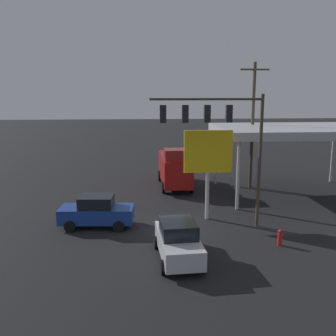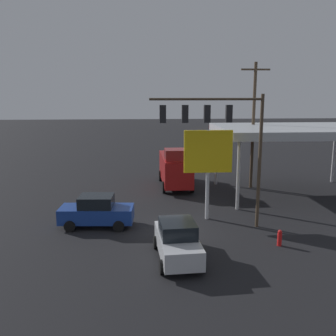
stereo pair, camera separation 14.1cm
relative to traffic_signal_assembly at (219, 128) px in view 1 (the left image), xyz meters
The scene contains 9 objects.
ground_plane 6.62m from the traffic_signal_assembly, ahead, with size 200.00×200.00×0.00m, color black.
traffic_signal_assembly is the anchor object (origin of this frame).
utility_pole 10.73m from the traffic_signal_assembly, 117.33° to the right, with size 2.40×0.26×10.48m.
gas_station_canopy 10.52m from the traffic_signal_assembly, 136.17° to the right, with size 11.94×8.77×5.42m.
price_sign 2.47m from the traffic_signal_assembly, 80.52° to the right, with size 3.03×0.27×5.73m.
sedan_waiting 7.13m from the traffic_signal_assembly, 56.86° to the left, with size 2.27×4.50×1.93m.
sedan_far 8.82m from the traffic_signal_assembly, ahead, with size 4.51×2.30×1.93m.
delivery_truck 11.24m from the traffic_signal_assembly, 81.56° to the right, with size 2.64×6.83×3.58m.
fire_hydrant 6.90m from the traffic_signal_assembly, 133.46° to the left, with size 0.24×0.24×0.88m.
Camera 1 is at (1.80, 20.92, 7.93)m, focal length 40.00 mm.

